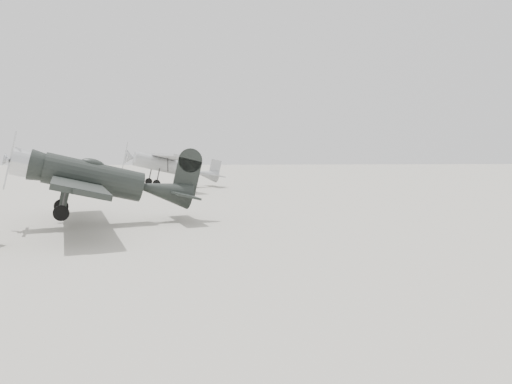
# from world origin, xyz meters

# --- Properties ---
(ground) EXTENTS (160.00, 160.00, 0.00)m
(ground) POSITION_xyz_m (0.00, 0.00, 0.00)
(ground) COLOR #A3A091
(ground) RESTS_ON ground
(lowwing_monoplane) EXTENTS (7.97, 10.95, 3.54)m
(lowwing_monoplane) POSITION_xyz_m (-5.22, 2.64, 1.87)
(lowwing_monoplane) COLOR black
(lowwing_monoplane) RESTS_ON ground
(highwing_monoplane) EXTENTS (8.34, 11.11, 3.22)m
(highwing_monoplane) POSITION_xyz_m (-4.22, 21.87, 2.02)
(highwing_monoplane) COLOR #929596
(highwing_monoplane) RESTS_ON ground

